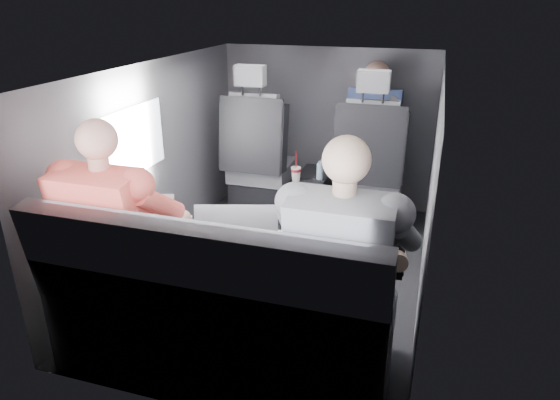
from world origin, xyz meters
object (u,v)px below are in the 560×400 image
(passenger_rear_left, at_px, (124,237))
(passenger_rear_right, at_px, (345,269))
(passenger_front_right, at_px, (373,128))
(center_console, at_px, (314,197))
(laptop_silver, at_px, (245,239))
(water_bottle, at_px, (320,171))
(soda_cup, at_px, (296,173))
(laptop_white, at_px, (154,223))
(laptop_black, at_px, (364,252))
(front_seat_left, at_px, (260,170))
(rear_bench, at_px, (217,323))
(front_seat_right, at_px, (369,181))

(passenger_rear_left, xyz_separation_m, passenger_rear_right, (1.09, -0.00, 0.00))
(passenger_rear_right, distance_m, passenger_front_right, 2.07)
(center_console, xyz_separation_m, passenger_rear_right, (0.57, -1.85, 0.44))
(laptop_silver, relative_size, passenger_front_right, 0.53)
(water_bottle, xyz_separation_m, laptop_silver, (-0.02, -1.57, 0.17))
(soda_cup, xyz_separation_m, passenger_rear_left, (-0.42, -1.65, 0.18))
(laptop_white, xyz_separation_m, laptop_black, (1.10, -0.01, 0.00))
(passenger_rear_right, bearing_deg, water_bottle, 106.19)
(center_console, distance_m, soda_cup, 0.34)
(soda_cup, height_order, water_bottle, soda_cup)
(laptop_black, xyz_separation_m, passenger_rear_left, (-1.15, -0.19, 0.00))
(center_console, distance_m, water_bottle, 0.31)
(front_seat_left, relative_size, passenger_rear_right, 1.00)
(front_seat_left, xyz_separation_m, laptop_black, (1.08, -1.62, 0.24))
(rear_bench, xyz_separation_m, laptop_black, (0.63, 0.28, 0.33))
(water_bottle, bearing_deg, laptop_white, -109.74)
(laptop_silver, xyz_separation_m, passenger_rear_right, (0.51, -0.15, 0.00))
(laptop_black, bearing_deg, passenger_front_right, 96.34)
(rear_bench, distance_m, soda_cup, 1.75)
(front_seat_right, bearing_deg, laptop_black, -83.67)
(laptop_white, xyz_separation_m, laptop_silver, (0.53, -0.05, 0.01))
(center_console, height_order, passenger_rear_right, passenger_rear_right)
(water_bottle, distance_m, passenger_front_right, 0.57)
(rear_bench, relative_size, laptop_white, 4.13)
(center_console, relative_size, laptop_silver, 1.08)
(rear_bench, relative_size, passenger_rear_right, 1.27)
(rear_bench, height_order, passenger_rear_right, passenger_rear_right)
(front_seat_right, distance_m, passenger_front_right, 0.44)
(front_seat_right, height_order, water_bottle, front_seat_right)
(laptop_silver, height_order, laptop_black, laptop_silver)
(front_seat_left, xyz_separation_m, passenger_front_right, (0.87, 0.26, 0.35))
(water_bottle, height_order, laptop_white, laptop_white)
(laptop_white, xyz_separation_m, passenger_front_right, (0.89, 1.87, 0.12))
(passenger_rear_left, bearing_deg, soda_cup, 75.78)
(front_seat_right, height_order, laptop_silver, front_seat_right)
(center_console, xyz_separation_m, rear_bench, (-0.00, -1.94, 0.11))
(front_seat_left, xyz_separation_m, laptop_silver, (0.51, -1.66, 0.24))
(laptop_black, relative_size, passenger_rear_left, 0.30)
(soda_cup, distance_m, water_bottle, 0.19)
(rear_bench, bearing_deg, laptop_black, 24.23)
(laptop_black, distance_m, passenger_rear_right, 0.20)
(laptop_silver, bearing_deg, front_seat_right, 76.74)
(front_seat_left, relative_size, laptop_black, 3.36)
(front_seat_left, height_order, passenger_front_right, passenger_front_right)
(front_seat_right, bearing_deg, soda_cup, -163.96)
(front_seat_right, bearing_deg, laptop_white, -119.76)
(rear_bench, bearing_deg, soda_cup, 93.24)
(water_bottle, bearing_deg, passenger_rear_left, -109.02)
(passenger_rear_left, bearing_deg, rear_bench, -10.39)
(front_seat_left, bearing_deg, laptop_white, -90.70)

